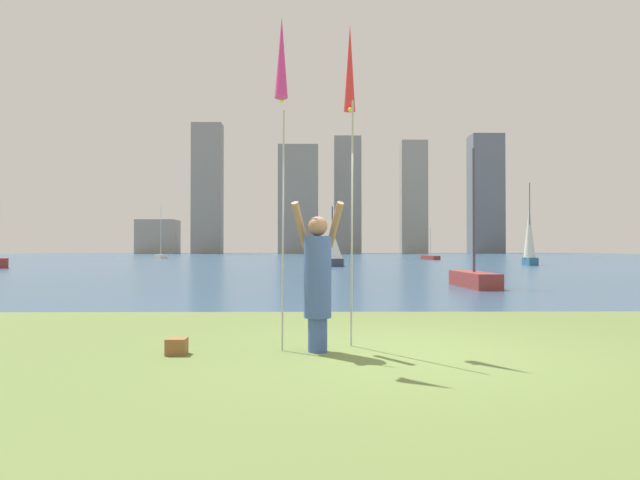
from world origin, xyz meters
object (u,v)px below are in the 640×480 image
sailboat_1 (161,256)px  sailboat_2 (430,257)px  kite_flag_left (282,68)px  sailboat_4 (474,278)px  person (318,277)px  kite_flag_right (350,77)px  sailboat_0 (332,247)px  bag (177,346)px  sailboat_5 (529,238)px

sailboat_1 → sailboat_2: 29.73m
kite_flag_left → sailboat_4: 12.62m
sailboat_1 → sailboat_4: sailboat_1 is taller
person → kite_flag_right: kite_flag_right is taller
sailboat_0 → sailboat_1: 29.78m
bag → kite_flag_right: bearing=18.9°
kite_flag_left → sailboat_1: bearing=107.3°
kite_flag_right → sailboat_2: bearing=76.5°
bag → sailboat_2: sailboat_2 is taller
sailboat_0 → sailboat_1: bearing=128.3°
kite_flag_left → sailboat_1: 56.59m
sailboat_4 → sailboat_5: bearing=63.9°
sailboat_2 → sailboat_5: sailboat_5 is taller
kite_flag_right → sailboat_1: size_ratio=0.74×
kite_flag_left → person: bearing=14.5°
person → sailboat_5: bearing=73.2°
person → sailboat_0: (1.20, 30.47, 0.37)m
sailboat_4 → kite_flag_right: bearing=-115.0°
sailboat_2 → sailboat_1: bearing=170.7°
kite_flag_right → sailboat_2: 49.94m
person → sailboat_4: (5.17, 10.72, -0.61)m
kite_flag_right → sailboat_1: 56.20m
sailboat_0 → sailboat_4: sailboat_4 is taller
kite_flag_right → sailboat_2: size_ratio=1.30×
sailboat_1 → sailboat_4: 48.59m
kite_flag_right → sailboat_4: size_ratio=0.96×
kite_flag_left → sailboat_5: 35.81m
bag → sailboat_5: 36.45m
sailboat_1 → sailboat_5: bearing=-33.8°
person → sailboat_4: bearing=73.4°
sailboat_5 → sailboat_1: bearing=146.2°
bag → person: bearing=5.2°
person → sailboat_5: size_ratio=0.32×
kite_flag_right → sailboat_5: size_ratio=0.73×
kite_flag_left → sailboat_5: bearing=63.5°
bag → sailboat_1: 56.17m
kite_flag_right → sailboat_0: kite_flag_right is taller
person → sailboat_2: 50.50m
kite_flag_right → sailboat_0: (0.75, 29.88, -2.33)m
person → sailboat_2: sailboat_2 is taller
person → sailboat_1: (-17.25, 53.83, -0.61)m
person → sailboat_1: 56.53m
sailboat_1 → kite_flag_right: bearing=-71.6°
person → kite_flag_left: (-0.45, -0.11, 2.58)m
bag → sailboat_1: bearing=106.1°
kite_flag_right → bag: (-2.16, -0.74, -3.53)m
kite_flag_right → sailboat_4: bearing=65.0°
sailboat_5 → sailboat_0: bearing=-174.3°
bag → sailboat_2: bearing=74.3°
person → sailboat_4: size_ratio=0.42×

